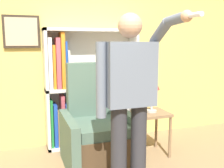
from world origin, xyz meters
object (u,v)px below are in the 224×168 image
at_px(side_table, 151,120).
at_px(table_lamp, 152,84).
at_px(armchair, 97,133).
at_px(person_standing, 130,95).
at_px(bookcase, 80,90).

distance_m(side_table, table_lamp, 0.47).
relative_size(armchair, side_table, 2.11).
bearing_deg(side_table, person_standing, -129.38).
height_order(bookcase, table_lamp, bookcase).
distance_m(armchair, table_lamp, 0.93).
xyz_separation_m(armchair, person_standing, (0.08, -0.80, 0.62)).
bearing_deg(armchair, bookcase, 95.77).
bearing_deg(table_lamp, bookcase, 141.52).
relative_size(bookcase, armchair, 1.36).
height_order(bookcase, armchair, bookcase).
xyz_separation_m(bookcase, person_standing, (0.14, -1.43, 0.19)).
xyz_separation_m(person_standing, side_table, (0.65, 0.80, -0.53)).
bearing_deg(bookcase, side_table, -38.48).
bearing_deg(person_standing, table_lamp, 50.62).
height_order(armchair, person_standing, person_standing).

